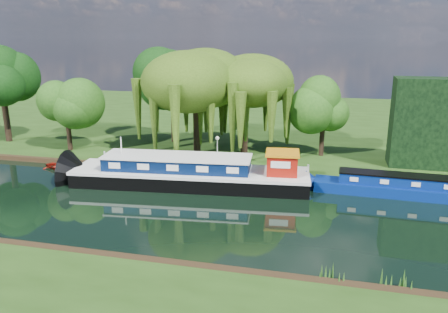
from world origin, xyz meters
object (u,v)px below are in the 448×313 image
(dutch_barge, at_px, (192,174))
(red_dinghy, at_px, (58,168))
(narrowboat, at_px, (398,187))
(white_cruiser, at_px, (414,196))

(dutch_barge, bearing_deg, red_dinghy, 167.34)
(dutch_barge, xyz_separation_m, narrowboat, (16.24, 1.46, -0.35))
(dutch_barge, bearing_deg, narrowboat, -0.61)
(narrowboat, bearing_deg, red_dinghy, -177.89)
(dutch_barge, distance_m, white_cruiser, 17.57)
(red_dinghy, bearing_deg, dutch_barge, -77.34)
(red_dinghy, height_order, white_cruiser, white_cruiser)
(dutch_barge, relative_size, white_cruiser, 9.49)
(narrowboat, bearing_deg, white_cruiser, 10.70)
(narrowboat, relative_size, white_cruiser, 6.15)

